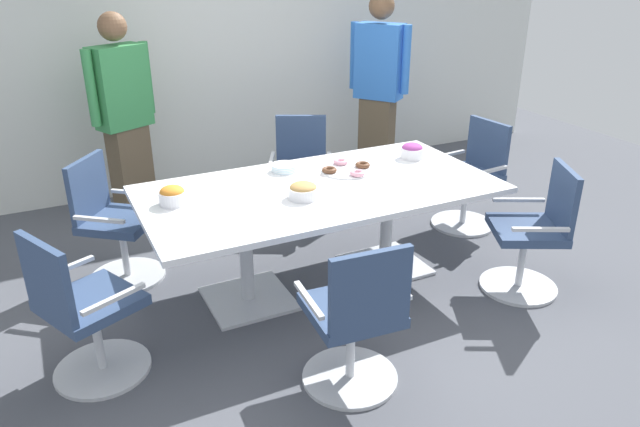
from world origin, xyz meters
name	(u,v)px	position (x,y,z in m)	size (l,w,h in m)	color
ground_plane	(320,283)	(0.00, 0.00, -0.01)	(10.00, 10.00, 0.01)	#4C4F56
back_wall	(211,42)	(0.00, 2.40, 1.40)	(8.00, 0.10, 2.80)	silver
conference_table	(320,204)	(0.00, 0.00, 0.63)	(2.40, 1.20, 0.75)	white
office_chair_0	(84,315)	(-1.61, -0.36, 0.41)	(0.72, 0.72, 0.91)	silver
office_chair_1	(355,324)	(-0.32, -1.08, 0.41)	(0.58, 0.58, 0.91)	silver
office_chair_2	(533,237)	(1.29, -0.71, 0.41)	(0.73, 0.73, 0.91)	silver
office_chair_3	(471,180)	(1.61, 0.35, 0.41)	(0.59, 0.59, 0.91)	silver
office_chair_4	(301,176)	(0.34, 1.08, 0.41)	(0.72, 0.72, 0.91)	silver
office_chair_5	(114,227)	(-1.29, 0.72, 0.41)	(0.76, 0.76, 0.91)	silver
person_standing_0	(125,117)	(-0.98, 1.74, 0.93)	(0.58, 0.39, 1.78)	brown
person_standing_1	(378,88)	(1.40, 1.57, 0.98)	(0.44, 0.54, 1.86)	brown
snack_bowl_cookies	(303,191)	(-0.19, -0.14, 0.80)	(0.20, 0.20, 0.11)	white
snack_bowl_candy_mix	(412,151)	(0.90, 0.23, 0.81)	(0.18, 0.18, 0.12)	white
snack_bowl_chips_orange	(172,195)	(-0.97, 0.14, 0.81)	(0.17, 0.17, 0.12)	white
donut_platter	(347,169)	(0.31, 0.19, 0.77)	(0.38, 0.38, 0.04)	white
plate_stack	(284,168)	(-0.10, 0.39, 0.78)	(0.19, 0.19, 0.05)	white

